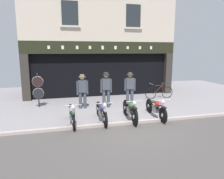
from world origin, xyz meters
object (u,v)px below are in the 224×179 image
object	(u,v)px
tyre_sign_pole	(38,88)
salesman_left	(82,90)
motorcycle_center	(130,110)
shopkeeper_center	(106,88)
salesman_right	(130,88)
advert_board_near	(132,68)
leaning_bicycle	(159,92)
motorcycle_left	(72,114)
motorcycle_center_right	(156,108)
motorcycle_center_left	(102,111)

from	to	relation	value
tyre_sign_pole	salesman_left	bearing A→B (deg)	-20.28
salesman_left	tyre_sign_pole	bearing A→B (deg)	-20.32
salesman_left	tyre_sign_pole	distance (m)	2.23
motorcycle_center	shopkeeper_center	world-z (taller)	shopkeeper_center
motorcycle_center	salesman_right	size ratio (longest dim) A/B	1.16
advert_board_near	leaning_bicycle	world-z (taller)	advert_board_near
motorcycle_left	leaning_bicycle	xyz separation A→B (m)	(5.28, 3.24, -0.04)
advert_board_near	salesman_left	bearing A→B (deg)	-142.75
motorcycle_center	shopkeeper_center	distance (m)	2.27
shopkeeper_center	tyre_sign_pole	bearing A→B (deg)	-8.87
motorcycle_center_right	leaning_bicycle	size ratio (longest dim) A/B	1.18
motorcycle_left	shopkeeper_center	bearing A→B (deg)	-132.13
salesman_right	tyre_sign_pole	distance (m)	4.54
motorcycle_center_right	salesman_left	distance (m)	3.59
motorcycle_left	tyre_sign_pole	world-z (taller)	tyre_sign_pole
salesman_right	advert_board_near	xyz separation A→B (m)	(1.14, 2.84, 0.76)
motorcycle_center_left	salesman_left	bearing A→B (deg)	-75.52
tyre_sign_pole	advert_board_near	bearing A→B (deg)	18.60
tyre_sign_pole	leaning_bicycle	size ratio (longest dim) A/B	0.97
motorcycle_center	leaning_bicycle	bearing A→B (deg)	-128.30
motorcycle_left	motorcycle_center_right	bearing A→B (deg)	178.51
shopkeeper_center	advert_board_near	distance (m)	3.68
salesman_right	shopkeeper_center	bearing A→B (deg)	7.12
motorcycle_left	advert_board_near	xyz separation A→B (m)	(4.13, 4.80, 1.30)
motorcycle_center_left	shopkeeper_center	bearing A→B (deg)	-106.90
motorcycle_center_left	motorcycle_center_right	xyz separation A→B (m)	(2.30, -0.09, 0.00)
motorcycle_center_left	salesman_left	xyz separation A→B (m)	(-0.51, 2.10, 0.50)
shopkeeper_center	motorcycle_center_left	bearing A→B (deg)	78.48
motorcycle_center_right	shopkeeper_center	bearing A→B (deg)	-48.57
motorcycle_center_left	motorcycle_center_right	distance (m)	2.30
motorcycle_center_right	motorcycle_center	bearing A→B (deg)	6.34
motorcycle_center_right	salesman_right	bearing A→B (deg)	-74.01
motorcycle_center	advert_board_near	size ratio (longest dim) A/B	2.07
motorcycle_center_left	motorcycle_center_right	size ratio (longest dim) A/B	0.99
motorcycle_center_right	advert_board_near	bearing A→B (deg)	-95.02
shopkeeper_center	motorcycle_center	bearing A→B (deg)	109.11
leaning_bicycle	advert_board_near	bearing A→B (deg)	36.02
shopkeeper_center	salesman_right	size ratio (longest dim) A/B	1.02
salesman_right	motorcycle_center_left	bearing A→B (deg)	57.50
salesman_right	leaning_bicycle	bearing A→B (deg)	-139.27
motorcycle_center	salesman_left	size ratio (longest dim) A/B	1.20
shopkeeper_center	salesman_left	bearing A→B (deg)	1.08
motorcycle_center_right	advert_board_near	distance (m)	5.05
motorcycle_center	salesman_right	world-z (taller)	salesman_right
motorcycle_center_right	salesman_right	distance (m)	2.11
motorcycle_center	tyre_sign_pole	xyz separation A→B (m)	(-3.73, 3.03, 0.53)
salesman_right	salesman_left	bearing A→B (deg)	6.70
motorcycle_center	shopkeeper_center	bearing A→B (deg)	-73.67
motorcycle_center_left	motorcycle_center_right	world-z (taller)	same
salesman_right	leaning_bicycle	size ratio (longest dim) A/B	0.97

